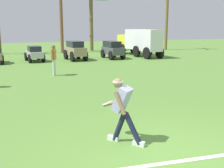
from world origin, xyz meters
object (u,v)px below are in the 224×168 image
teammate_midfield (54,57)px  parked_car_slot_e (112,49)px  frisbee_thrower (122,107)px  parked_car_slot_c (34,54)px  palm_tree_far_right (167,10)px  palm_tree_right_of_centre (91,18)px  palm_tree_left_of_centre (61,10)px  box_truck (139,41)px  frisbee_in_flight (108,103)px  parked_car_slot_d (75,50)px

teammate_midfield → parked_car_slot_e: bearing=49.1°
frisbee_thrower → parked_car_slot_e: size_ratio=0.58×
parked_car_slot_c → palm_tree_far_right: bearing=21.7°
parked_car_slot_e → palm_tree_right_of_centre: (0.36, 7.20, 2.51)m
parked_car_slot_c → palm_tree_left_of_centre: 7.43m
frisbee_thrower → box_truck: size_ratio=0.24×
box_truck → palm_tree_right_of_centre: palm_tree_right_of_centre is taller
frisbee_in_flight → parked_car_slot_c: 14.82m
parked_car_slot_d → parked_car_slot_e: 2.94m
frisbee_in_flight → teammate_midfield: (0.02, 8.46, 0.16)m
frisbee_in_flight → parked_car_slot_e: (5.42, 14.70, -0.05)m
frisbee_in_flight → palm_tree_far_right: size_ratio=0.05×
parked_car_slot_c → parked_car_slot_d: size_ratio=0.94×
frisbee_thrower → teammate_midfield: (-0.15, 8.95, 0.14)m
box_truck → parked_car_slot_c: bearing=-174.2°
frisbee_thrower → palm_tree_right_of_centre: bearing=75.9°
frisbee_thrower → palm_tree_right_of_centre: 23.22m
box_truck → palm_tree_right_of_centre: bearing=111.1°
parked_car_slot_e → teammate_midfield: bearing=-130.9°
palm_tree_left_of_centre → teammate_midfield: bearing=-101.9°
teammate_midfield → palm_tree_far_right: 18.19m
palm_tree_right_of_centre → palm_tree_far_right: bearing=-11.6°
frisbee_thrower → palm_tree_far_right: 24.91m
frisbee_thrower → frisbee_in_flight: (-0.17, 0.49, -0.02)m
frisbee_thrower → frisbee_in_flight: frisbee_thrower is taller
frisbee_thrower → box_truck: box_truck is taller
frisbee_in_flight → palm_tree_left_of_centre: bearing=82.9°
teammate_midfield → parked_car_slot_c: size_ratio=0.68×
parked_car_slot_c → palm_tree_far_right: 15.35m
frisbee_thrower → parked_car_slot_d: frisbee_thrower is taller
frisbee_thrower → palm_tree_far_right: (13.27, 20.82, 3.27)m
palm_tree_right_of_centre → frisbee_in_flight: bearing=-104.8°
parked_car_slot_e → box_truck: 2.97m
frisbee_thrower → parked_car_slot_e: frisbee_thrower is taller
box_truck → palm_tree_left_of_centre: palm_tree_left_of_centre is taller
frisbee_in_flight → parked_car_slot_d: 14.85m
box_truck → palm_tree_left_of_centre: (-5.59, 5.00, 2.71)m
frisbee_thrower → box_truck: bearing=63.7°
parked_car_slot_e → box_truck: size_ratio=0.41×
teammate_midfield → palm_tree_left_of_centre: bearing=78.1°
parked_car_slot_c → palm_tree_right_of_centre: bearing=48.7°
parked_car_slot_d → palm_tree_left_of_centre: (0.10, 6.06, 3.20)m
parked_car_slot_d → box_truck: box_truck is taller
parked_car_slot_d → palm_tree_far_right: (10.96, 5.69, 3.33)m
palm_tree_far_right → palm_tree_right_of_centre: bearing=168.4°
parked_car_slot_c → parked_car_slot_d: parked_car_slot_d is taller
parked_car_slot_c → box_truck: 8.69m
teammate_midfield → parked_car_slot_d: (2.46, 6.18, -0.20)m
parked_car_slot_c → palm_tree_right_of_centre: 9.81m
teammate_midfield → parked_car_slot_d: 6.65m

